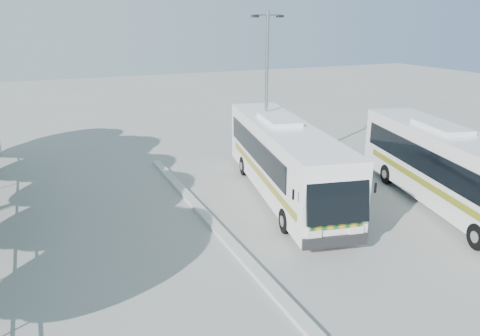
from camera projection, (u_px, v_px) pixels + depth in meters
name	position (u px, v px, depth m)	size (l,w,h in m)	color
ground	(283.00, 229.00, 17.42)	(100.00, 100.00, 0.00)	gray
kerb_divider	(207.00, 217.00, 18.25)	(0.40, 16.00, 0.15)	#B2B2AD
coach_main	(284.00, 158.00, 20.11)	(4.45, 11.56, 3.15)	white
coach_adjacent	(450.00, 168.00, 18.85)	(4.95, 11.43, 3.12)	silver
lamppost	(267.00, 88.00, 22.28)	(1.87, 0.70, 7.80)	#919499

